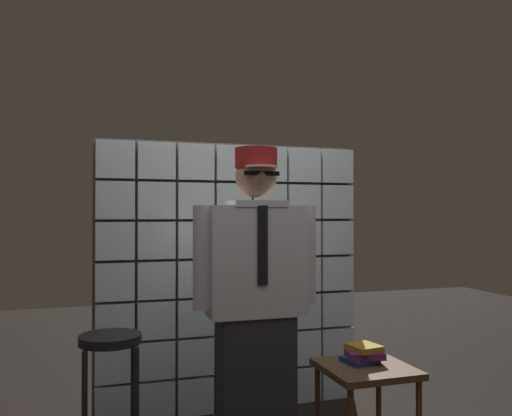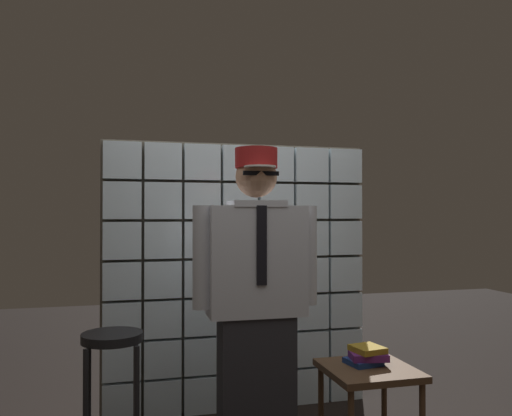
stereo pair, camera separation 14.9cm
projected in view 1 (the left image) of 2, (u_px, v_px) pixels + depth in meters
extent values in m
cube|color=silver|center=(115.00, 404.00, 3.53)|extent=(0.26, 0.08, 0.26)
cube|color=silver|center=(156.00, 400.00, 3.61)|extent=(0.26, 0.08, 0.26)
cube|color=silver|center=(195.00, 396.00, 3.70)|extent=(0.26, 0.08, 0.26)
cube|color=silver|center=(233.00, 392.00, 3.78)|extent=(0.26, 0.08, 0.26)
cube|color=silver|center=(269.00, 388.00, 3.87)|extent=(0.26, 0.08, 0.26)
cube|color=silver|center=(304.00, 384.00, 3.95)|extent=(0.26, 0.08, 0.26)
cube|color=silver|center=(337.00, 380.00, 4.04)|extent=(0.26, 0.08, 0.26)
cube|color=silver|center=(115.00, 363.00, 3.53)|extent=(0.26, 0.08, 0.26)
cube|color=silver|center=(156.00, 360.00, 3.62)|extent=(0.26, 0.08, 0.26)
cube|color=silver|center=(195.00, 357.00, 3.70)|extent=(0.26, 0.08, 0.26)
cube|color=silver|center=(233.00, 353.00, 3.79)|extent=(0.26, 0.08, 0.26)
cube|color=silver|center=(269.00, 350.00, 3.87)|extent=(0.26, 0.08, 0.26)
cube|color=silver|center=(303.00, 347.00, 3.96)|extent=(0.26, 0.08, 0.26)
cube|color=silver|center=(337.00, 345.00, 4.04)|extent=(0.26, 0.08, 0.26)
cube|color=silver|center=(115.00, 322.00, 3.53)|extent=(0.26, 0.08, 0.26)
cube|color=silver|center=(156.00, 320.00, 3.62)|extent=(0.26, 0.08, 0.26)
cube|color=silver|center=(195.00, 318.00, 3.70)|extent=(0.26, 0.08, 0.26)
cube|color=silver|center=(233.00, 315.00, 3.79)|extent=(0.26, 0.08, 0.26)
cube|color=silver|center=(269.00, 313.00, 3.87)|extent=(0.26, 0.08, 0.26)
cube|color=silver|center=(303.00, 311.00, 3.96)|extent=(0.26, 0.08, 0.26)
cube|color=silver|center=(336.00, 309.00, 4.04)|extent=(0.26, 0.08, 0.26)
cube|color=silver|center=(115.00, 282.00, 3.54)|extent=(0.26, 0.08, 0.26)
cube|color=silver|center=(156.00, 280.00, 3.62)|extent=(0.26, 0.08, 0.26)
cube|color=silver|center=(196.00, 279.00, 3.71)|extent=(0.26, 0.08, 0.26)
cube|color=silver|center=(233.00, 277.00, 3.79)|extent=(0.26, 0.08, 0.26)
cube|color=silver|center=(269.00, 276.00, 3.88)|extent=(0.26, 0.08, 0.26)
cube|color=silver|center=(303.00, 274.00, 3.96)|extent=(0.26, 0.08, 0.26)
cube|color=silver|center=(336.00, 273.00, 4.05)|extent=(0.26, 0.08, 0.26)
cube|color=silver|center=(115.00, 241.00, 3.54)|extent=(0.26, 0.08, 0.26)
cube|color=silver|center=(156.00, 240.00, 3.63)|extent=(0.26, 0.08, 0.26)
cube|color=silver|center=(196.00, 240.00, 3.71)|extent=(0.26, 0.08, 0.26)
cube|color=silver|center=(233.00, 239.00, 3.80)|extent=(0.26, 0.08, 0.26)
cube|color=silver|center=(269.00, 239.00, 3.88)|extent=(0.26, 0.08, 0.26)
cube|color=silver|center=(303.00, 238.00, 3.97)|extent=(0.26, 0.08, 0.26)
cube|color=silver|center=(336.00, 238.00, 4.05)|extent=(0.26, 0.08, 0.26)
cube|color=silver|center=(115.00, 200.00, 3.55)|extent=(0.26, 0.08, 0.26)
cube|color=silver|center=(156.00, 201.00, 3.63)|extent=(0.26, 0.08, 0.26)
cube|color=silver|center=(196.00, 201.00, 3.72)|extent=(0.26, 0.08, 0.26)
cube|color=silver|center=(233.00, 201.00, 3.80)|extent=(0.26, 0.08, 0.26)
cube|color=silver|center=(269.00, 201.00, 3.89)|extent=(0.26, 0.08, 0.26)
cube|color=silver|center=(303.00, 202.00, 3.97)|extent=(0.26, 0.08, 0.26)
cube|color=silver|center=(336.00, 202.00, 4.06)|extent=(0.26, 0.08, 0.26)
cube|color=silver|center=(115.00, 160.00, 3.55)|extent=(0.26, 0.08, 0.26)
cube|color=silver|center=(156.00, 161.00, 3.63)|extent=(0.26, 0.08, 0.26)
cube|color=silver|center=(196.00, 162.00, 3.72)|extent=(0.26, 0.08, 0.26)
cube|color=silver|center=(233.00, 163.00, 3.80)|extent=(0.26, 0.08, 0.26)
cube|color=silver|center=(269.00, 164.00, 3.89)|extent=(0.26, 0.08, 0.26)
cube|color=silver|center=(303.00, 165.00, 3.97)|extent=(0.26, 0.08, 0.26)
cube|color=silver|center=(336.00, 167.00, 4.06)|extent=(0.26, 0.08, 0.26)
cube|color=#5B5447|center=(231.00, 276.00, 3.84)|extent=(1.99, 0.02, 1.99)
cube|color=#28282D|center=(256.00, 393.00, 2.88)|extent=(0.42, 0.22, 0.87)
cube|color=silver|center=(256.00, 260.00, 2.89)|extent=(0.55, 0.24, 0.62)
cube|color=black|center=(263.00, 245.00, 2.77)|extent=(0.06, 0.01, 0.43)
cube|color=silver|center=(256.00, 204.00, 2.89)|extent=(0.30, 0.25, 0.04)
sphere|color=#A87A5B|center=(256.00, 177.00, 2.90)|extent=(0.24, 0.24, 0.24)
ellipsoid|color=black|center=(259.00, 184.00, 2.84)|extent=(0.15, 0.08, 0.11)
cube|color=black|center=(262.00, 173.00, 2.79)|extent=(0.20, 0.01, 0.02)
cylinder|color=white|center=(261.00, 167.00, 2.81)|extent=(0.18, 0.18, 0.01)
cylinder|color=maroon|center=(256.00, 158.00, 2.90)|extent=(0.24, 0.24, 0.11)
cylinder|color=silver|center=(306.00, 255.00, 2.98)|extent=(0.11, 0.11, 0.57)
cylinder|color=silver|center=(203.00, 257.00, 2.80)|extent=(0.11, 0.11, 0.57)
cylinder|color=black|center=(110.00, 339.00, 2.83)|extent=(0.34, 0.34, 0.05)
cylinder|color=black|center=(137.00, 416.00, 2.73)|extent=(0.03, 0.03, 0.73)
cylinder|color=black|center=(85.00, 404.00, 2.91)|extent=(0.03, 0.03, 0.73)
cylinder|color=black|center=(133.00, 399.00, 2.99)|extent=(0.03, 0.03, 0.73)
cube|color=#513823|center=(366.00, 369.00, 3.10)|extent=(0.52, 0.52, 0.04)
cylinder|color=#513823|center=(317.00, 403.00, 3.24)|extent=(0.04, 0.04, 0.49)
cylinder|color=#513823|center=(379.00, 396.00, 3.37)|extent=(0.04, 0.04, 0.49)
cube|color=navy|center=(360.00, 360.00, 3.15)|extent=(0.21, 0.20, 0.03)
cube|color=#591E66|center=(365.00, 354.00, 3.14)|extent=(0.24, 0.19, 0.04)
cube|color=olive|center=(364.00, 348.00, 3.15)|extent=(0.20, 0.21, 0.04)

